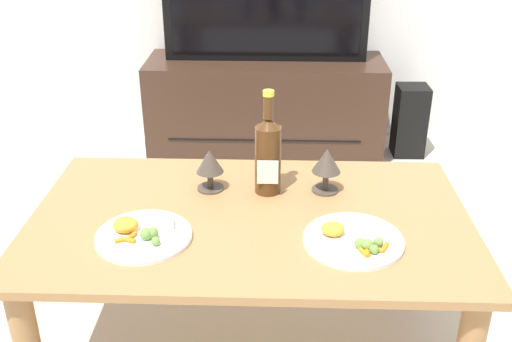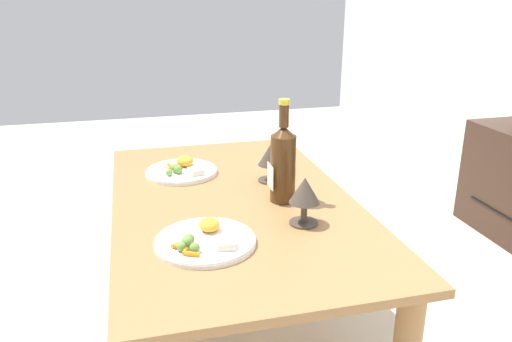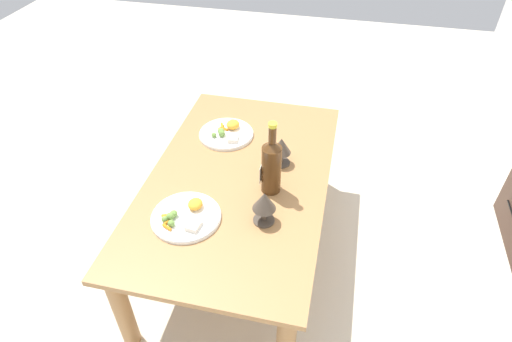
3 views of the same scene
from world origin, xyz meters
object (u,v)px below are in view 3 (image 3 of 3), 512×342
Objects in this scene: goblet_left at (281,147)px; dinner_plate_right at (186,216)px; dinner_plate_left at (227,133)px; dining_table at (239,189)px; wine_bottle at (271,165)px; goblet_right at (264,203)px.

dinner_plate_right is at bearing -35.46° from goblet_left.
goblet_left is 0.51× the size of dinner_plate_left.
wine_bottle reaches higher than dining_table.
goblet_left is at bearing 144.54° from dinner_plate_right.
goblet_right is at bearing 34.99° from dining_table.
dinner_plate_left is at bearing -139.63° from wine_bottle.
goblet_left is at bearing 177.06° from wine_bottle.
dinner_plate_right is (0.28, -0.14, 0.09)m from dining_table.
dinner_plate_left is (-0.34, -0.29, -0.12)m from wine_bottle.
goblet_left is 0.34m from dinner_plate_left.
dinner_plate_right is at bearing -25.59° from dining_table.
dining_table is 4.70× the size of dinner_plate_right.
goblet_left reaches higher than dinner_plate_right.
dining_table is at bearing 25.03° from dinner_plate_left.
goblet_left is at bearing 129.48° from dining_table.
goblet_right is 0.54× the size of dinner_plate_left.
goblet_right is at bearing 100.48° from dinner_plate_right.
dinner_plate_left is at bearing 179.79° from dinner_plate_right.
wine_bottle is (0.05, 0.15, 0.21)m from dining_table.
wine_bottle reaches higher than dinner_plate_right.
goblet_right reaches higher than dinner_plate_left.
dinner_plate_left is (-0.52, -0.30, -0.08)m from goblet_right.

